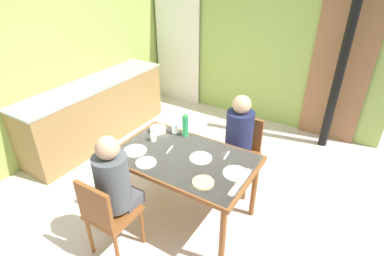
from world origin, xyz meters
name	(u,v)px	position (x,y,z in m)	size (l,w,h in m)	color
ground_plane	(170,191)	(0.00, 0.00, 0.00)	(6.26, 6.26, 0.00)	beige
wall_back	(255,39)	(0.00, 2.41, 1.32)	(4.12, 0.10, 2.64)	#98B859
wall_left	(79,48)	(-1.96, 0.60, 1.32)	(0.10, 3.61, 2.64)	#99B855
door_wooden	(339,75)	(1.32, 2.33, 1.00)	(0.80, 0.05, 2.00)	#91623F
stove_pipe_column	(343,58)	(1.34, 2.06, 1.32)	(0.12, 0.12, 2.64)	black
curtain_panel	(177,42)	(-1.42, 2.31, 1.11)	(0.90, 0.03, 2.21)	white
kitchen_counter	(97,111)	(-1.63, 0.45, 0.45)	(0.61, 2.38, 0.91)	olive
dining_table	(184,163)	(0.35, -0.20, 0.68)	(1.40, 0.87, 0.75)	brown
chair_near_diner	(107,214)	(0.05, -0.99, 0.50)	(0.40, 0.40, 0.87)	brown
chair_far_diner	(242,149)	(0.64, 0.58, 0.50)	(0.40, 0.40, 0.87)	brown
person_near_diner	(114,180)	(0.05, -0.85, 0.78)	(0.30, 0.37, 0.77)	#4D5057
person_far_diner	(239,133)	(0.64, 0.45, 0.78)	(0.30, 0.37, 0.77)	#271B40
water_bottle_green_near	(185,125)	(0.15, 0.14, 0.88)	(0.07, 0.07, 0.28)	#1D7E45
serving_bowl_center	(158,130)	(-0.16, 0.05, 0.78)	(0.17, 0.17, 0.06)	#F3E0C8
dinner_plate_near_left	(135,151)	(-0.12, -0.38, 0.76)	(0.23, 0.23, 0.01)	white
dinner_plate_near_right	(235,173)	(0.89, -0.18, 0.76)	(0.23, 0.23, 0.01)	white
dinner_plate_far_center	(201,158)	(0.51, -0.14, 0.76)	(0.22, 0.22, 0.01)	white
dinner_plate_far_side	(146,163)	(0.10, -0.49, 0.76)	(0.19, 0.19, 0.01)	white
drinking_glass_by_near_diner	(153,137)	(-0.09, -0.13, 0.80)	(0.06, 0.06, 0.09)	silver
drinking_glass_by_far_diner	(175,129)	(0.01, 0.13, 0.80)	(0.06, 0.06, 0.10)	silver
bread_plate_sliced	(203,182)	(0.71, -0.45, 0.76)	(0.19, 0.19, 0.02)	#DBB77A
cutlery_knife_near	(169,150)	(0.16, -0.18, 0.75)	(0.15, 0.02, 0.00)	silver
cutlery_fork_near	(227,155)	(0.70, 0.03, 0.75)	(0.15, 0.02, 0.00)	silver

